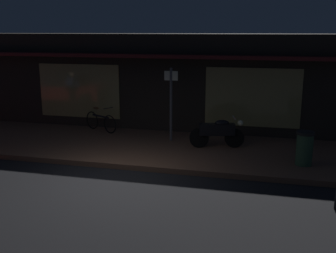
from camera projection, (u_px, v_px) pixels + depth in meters
ground_plane at (110, 183)px, 10.20m from camera, size 60.00×60.00×0.00m
sidewalk_slab at (145, 147)px, 13.01m from camera, size 18.00×4.00×0.15m
storefront_building at (171, 81)px, 15.81m from camera, size 18.00×3.30×3.60m
motorcycle at (218, 132)px, 12.64m from camera, size 1.68×0.66×0.97m
bicycle_parked at (101, 121)px, 14.73m from camera, size 1.49×0.81×0.91m
sign_post at (171, 100)px, 13.24m from camera, size 0.44×0.09×2.40m
trash_bin at (304, 148)px, 10.99m from camera, size 0.48×0.48×0.93m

